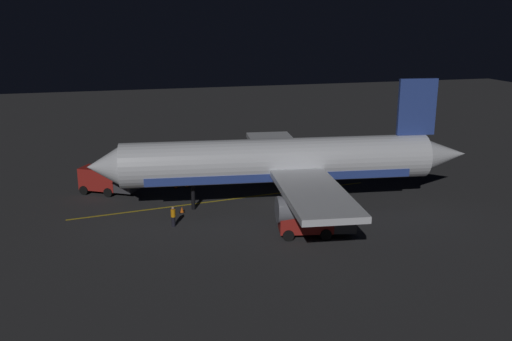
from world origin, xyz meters
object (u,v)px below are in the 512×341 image
object	(u,v)px
airliner	(283,162)
traffic_cone_under_wing	(176,186)
catering_truck	(314,222)
traffic_cone_near_right	(187,185)
ground_crew_worker	(173,216)
traffic_cone_near_left	(182,210)
baggage_truck	(106,181)

from	to	relation	value
airliner	traffic_cone_under_wing	size ratio (longest dim) A/B	63.94
catering_truck	traffic_cone_near_right	distance (m)	17.63
traffic_cone_near_right	traffic_cone_under_wing	bearing A→B (deg)	93.19
ground_crew_worker	traffic_cone_near_left	xyz separation A→B (m)	(3.23, -1.14, -0.64)
traffic_cone_near_left	traffic_cone_under_wing	world-z (taller)	same
traffic_cone_near_right	traffic_cone_under_wing	distance (m)	1.17
catering_truck	traffic_cone_near_right	bearing A→B (deg)	26.61
traffic_cone_near_left	traffic_cone_near_right	world-z (taller)	same
catering_truck	traffic_cone_near_left	size ratio (longest dim) A/B	11.46
baggage_truck	traffic_cone_near_right	xyz separation A→B (m)	(0.01, -8.00, -1.05)
catering_truck	ground_crew_worker	xyz separation A→B (m)	(4.89, 10.58, -0.29)
airliner	traffic_cone_near_right	distance (m)	11.81
baggage_truck	traffic_cone_near_left	xyz separation A→B (m)	(-7.62, -6.44, -1.05)
catering_truck	ground_crew_worker	world-z (taller)	catering_truck
traffic_cone_near_left	catering_truck	bearing A→B (deg)	-130.70
ground_crew_worker	traffic_cone_near_left	distance (m)	3.48
baggage_truck	traffic_cone_near_right	bearing A→B (deg)	-89.93
ground_crew_worker	traffic_cone_near_left	world-z (taller)	ground_crew_worker
baggage_truck	catering_truck	world-z (taller)	baggage_truck
baggage_truck	catering_truck	xyz separation A→B (m)	(-15.73, -15.88, -0.12)
airliner	catering_truck	xyz separation A→B (m)	(-7.76, -0.10, -2.95)
baggage_truck	catering_truck	bearing A→B (deg)	-134.73
airliner	catering_truck	distance (m)	8.30
catering_truck	ground_crew_worker	bearing A→B (deg)	65.20
traffic_cone_near_right	ground_crew_worker	bearing A→B (deg)	166.08
baggage_truck	traffic_cone_near_left	distance (m)	10.03
traffic_cone_near_left	traffic_cone_near_right	distance (m)	7.78
catering_truck	traffic_cone_near_right	xyz separation A→B (m)	(15.74, 7.89, -0.93)
ground_crew_worker	airliner	bearing A→B (deg)	-74.67
ground_crew_worker	traffic_cone_near_right	bearing A→B (deg)	-13.92
airliner	traffic_cone_near_left	xyz separation A→B (m)	(0.36, 9.34, -3.88)
airliner	catering_truck	world-z (taller)	airliner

